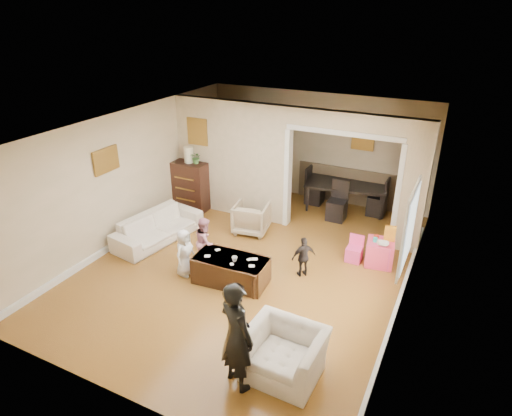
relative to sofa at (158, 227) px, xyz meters
The scene contains 27 objects.
floor 2.14m from the sofa, ahead, with size 7.00×7.00×0.00m, color #A5732A.
partition_left 2.24m from the sofa, 68.18° to the left, with size 2.75×0.18×2.60m, color beige.
partition_right 5.05m from the sofa, 21.95° to the left, with size 0.55×0.18×2.60m, color beige.
partition_header 4.28m from the sofa, 29.91° to the left, with size 2.22×0.18×0.35m, color beige.
window_pane 5.02m from the sofa, ahead, with size 0.03×0.95×1.10m, color white.
framed_art_partition 2.35m from the sofa, 92.75° to the left, with size 0.45×0.03×0.55m, color brown.
framed_art_sofa_wall 1.72m from the sofa, 137.22° to the right, with size 0.03×0.55×0.40m, color brown.
framed_art_alcove 4.95m from the sofa, 47.34° to the left, with size 0.45×0.03×0.55m, color brown.
sofa is the anchor object (origin of this frame).
armchair_back 1.95m from the sofa, 37.02° to the left, with size 0.69×0.71×0.65m, color tan.
armchair_front 4.33m from the sofa, 30.43° to the right, with size 0.99×0.87×0.65m, color #F0E5D0.
dresser 1.65m from the sofa, 98.99° to the left, with size 0.84×0.47×1.15m, color black.
table_lamp 1.93m from the sofa, 98.99° to the left, with size 0.22×0.22×0.36m, color #ECE7C0.
potted_plant 1.89m from the sofa, 91.90° to the left, with size 0.25×0.22×0.28m, color #497A36.
coffee_table 2.19m from the sofa, 17.73° to the right, with size 1.26×0.63×0.47m, color #392312.
coffee_cup 2.32m from the sofa, 18.16° to the right, with size 0.09×0.09×0.09m, color silver.
play_table 4.41m from the sofa, 14.14° to the left, with size 0.49×0.49×0.47m, color #FF4373.
cereal_box 4.56m from the sofa, 14.99° to the left, with size 0.20×0.07×0.30m, color yellow.
cyan_cup 4.30m from the sofa, 13.82° to the left, with size 0.08×0.08×0.08m, color #26C1C1.
toy_block 4.33m from the sofa, 16.07° to the left, with size 0.08×0.06×0.05m, color red.
play_bowl 4.43m from the sofa, 12.48° to the left, with size 0.22×0.22×0.05m, color silver.
dining_table 4.38m from the sofa, 46.72° to the left, with size 1.84×1.03×0.65m, color black.
adult_person 4.22m from the sofa, 38.64° to the right, with size 0.56×0.37×1.53m, color black.
child_kneel_a 1.49m from the sofa, 33.44° to the right, with size 0.43×0.28×0.88m, color white.
child_kneel_b 1.45m from the sofa, 14.84° to the right, with size 0.46×0.36×0.95m, color #CF8191.
child_toddler 3.14m from the sofa, ahead, with size 0.45×0.19×0.76m, color black.
craft_papers 2.26m from the sofa, 16.70° to the right, with size 0.95×0.42×0.00m.
Camera 1 is at (3.24, -6.33, 4.44)m, focal length 30.94 mm.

